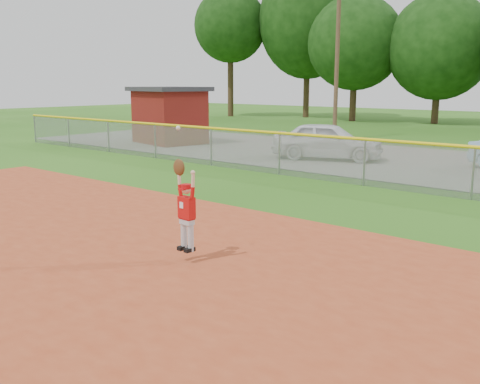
# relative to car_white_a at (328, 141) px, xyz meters

# --- Properties ---
(ground) EXTENTS (120.00, 120.00, 0.00)m
(ground) POSITION_rel_car_white_a_xyz_m (3.97, -14.41, -0.82)
(ground) COLOR #2C6016
(ground) RESTS_ON ground
(parking_strip) EXTENTS (44.00, 10.00, 0.03)m
(parking_strip) POSITION_rel_car_white_a_xyz_m (3.97, 1.59, -0.81)
(parking_strip) COLOR slate
(parking_strip) RESTS_ON ground
(car_white_a) EXTENTS (5.02, 3.40, 1.59)m
(car_white_a) POSITION_rel_car_white_a_xyz_m (0.00, 0.00, 0.00)
(car_white_a) COLOR white
(car_white_a) RESTS_ON parking_strip
(utility_shed) EXTENTS (4.64, 3.95, 3.04)m
(utility_shed) POSITION_rel_car_white_a_xyz_m (-9.89, 0.02, 0.73)
(utility_shed) COLOR #61130D
(utility_shed) RESTS_ON ground
(outfield_fence) EXTENTS (40.06, 0.10, 1.55)m
(outfield_fence) POSITION_rel_car_white_a_xyz_m (3.97, -4.41, 0.06)
(outfield_fence) COLOR gray
(outfield_fence) RESTS_ON ground
(ballplayer) EXTENTS (0.55, 0.24, 2.26)m
(ballplayer) POSITION_rel_car_white_a_xyz_m (4.97, -13.36, 0.25)
(ballplayer) COLOR silver
(ballplayer) RESTS_ON ground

